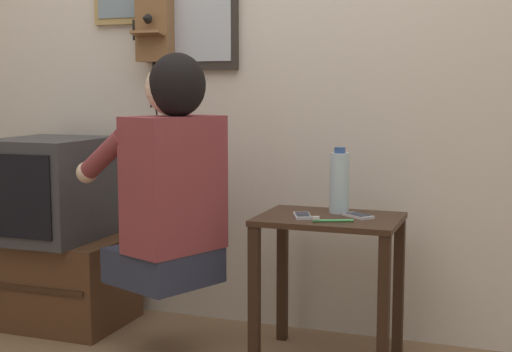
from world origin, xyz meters
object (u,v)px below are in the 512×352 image
object	(u,v)px
television	(50,189)
cell_phone_held	(302,216)
cell_phone_spare	(358,216)
toothbrush	(330,220)
water_bottle	(339,182)
wall_phone_antique	(156,24)
person	(170,177)

from	to	relation	value
television	cell_phone_held	bearing A→B (deg)	-3.54
cell_phone_spare	toothbrush	bearing A→B (deg)	-171.09
television	water_bottle	bearing A→B (deg)	2.88
cell_phone_spare	water_bottle	bearing A→B (deg)	92.13
wall_phone_antique	cell_phone_held	distance (m)	1.16
person	water_bottle	world-z (taller)	person
cell_phone_held	water_bottle	size ratio (longest dim) A/B	0.53
wall_phone_antique	cell_phone_spare	bearing A→B (deg)	-14.71
cell_phone_held	cell_phone_spare	bearing A→B (deg)	-3.30
cell_phone_spare	water_bottle	size ratio (longest dim) A/B	0.51
person	television	world-z (taller)	person
cell_phone_held	person	bearing A→B (deg)	172.66
water_bottle	toothbrush	distance (m)	0.24
television	cell_phone_held	world-z (taller)	television
water_bottle	television	bearing A→B (deg)	-177.12
television	toothbrush	bearing A→B (deg)	-5.99
person	television	size ratio (longest dim) A/B	1.80
wall_phone_antique	television	bearing A→B (deg)	-148.01
cell_phone_held	toothbrush	size ratio (longest dim) A/B	0.95
wall_phone_antique	toothbrush	bearing A→B (deg)	-23.41
person	cell_phone_spare	size ratio (longest dim) A/B	6.74
water_bottle	cell_phone_held	bearing A→B (deg)	-128.26
cell_phone_held	water_bottle	xyz separation A→B (m)	(0.11, 0.14, 0.12)
wall_phone_antique	cell_phone_spare	size ratio (longest dim) A/B	5.57
person	toothbrush	distance (m)	0.64
cell_phone_spare	water_bottle	world-z (taller)	water_bottle
person	wall_phone_antique	bearing A→B (deg)	55.50
cell_phone_spare	wall_phone_antique	bearing A→B (deg)	114.63
wall_phone_antique	water_bottle	bearing A→B (deg)	-11.95
person	wall_phone_antique	world-z (taller)	wall_phone_antique
toothbrush	cell_phone_held	bearing A→B (deg)	39.99
television	water_bottle	xyz separation A→B (m)	(1.31, 0.07, 0.08)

